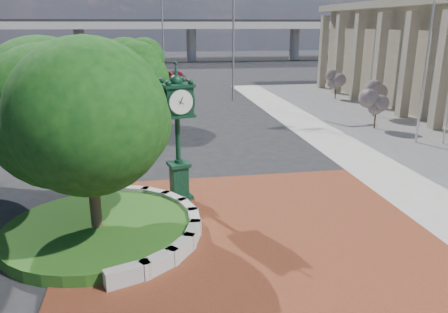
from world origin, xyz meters
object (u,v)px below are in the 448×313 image
(street_lamp_near, at_px, (236,34))
(street_lamp_far, at_px, (165,31))
(flagpole_a, at_px, (429,45))
(parked_car, at_px, (176,78))
(post_clock, at_px, (177,127))

(street_lamp_near, relative_size, street_lamp_far, 1.00)
(flagpole_a, relative_size, street_lamp_far, 1.09)
(parked_car, bearing_deg, street_lamp_far, 91.71)
(post_clock, height_order, flagpole_a, flagpole_a)
(street_lamp_near, bearing_deg, post_clock, -106.62)
(flagpole_a, height_order, street_lamp_near, flagpole_a)
(street_lamp_far, bearing_deg, street_lamp_near, -70.46)
(post_clock, relative_size, parked_car, 1.09)
(flagpole_a, xyz_separation_m, street_lamp_far, (-13.23, 32.14, 0.29))
(flagpole_a, relative_size, street_lamp_near, 1.09)
(street_lamp_near, bearing_deg, parked_car, 112.49)
(flagpole_a, xyz_separation_m, street_lamp_near, (-7.63, 16.36, 0.26))
(parked_car, relative_size, flagpole_a, 0.45)
(post_clock, relative_size, street_lamp_near, 0.53)
(street_lamp_near, distance_m, street_lamp_far, 16.74)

